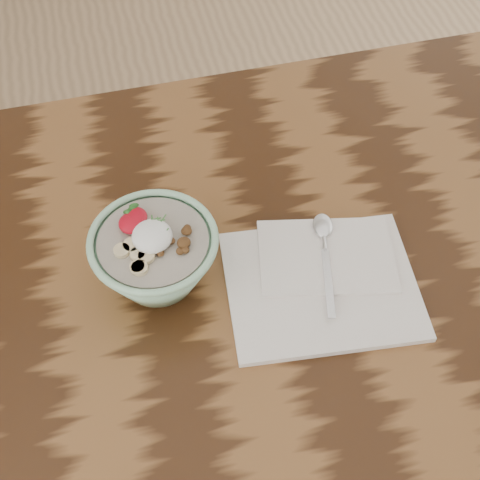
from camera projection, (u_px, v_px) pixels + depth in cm
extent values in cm
cube|color=#341D0D|center=(294.00, 271.00, 101.73)|extent=(160.00, 90.00, 4.00)
cylinder|color=#9BD0A8|center=(159.00, 278.00, 97.92)|extent=(7.92, 7.92, 1.13)
torus|color=#9BD0A8|center=(153.00, 240.00, 90.49)|extent=(18.01, 18.01, 1.04)
cylinder|color=#A99C8C|center=(153.00, 243.00, 90.95)|extent=(15.28, 15.28, 0.94)
ellipsoid|color=white|center=(152.00, 236.00, 89.66)|extent=(5.54, 5.54, 3.05)
ellipsoid|color=#AF0818|center=(136.00, 217.00, 91.93)|extent=(3.06, 3.37, 1.68)
cone|color=#286623|center=(134.00, 208.00, 92.49)|extent=(1.40, 1.03, 1.52)
ellipsoid|color=#AF0818|center=(135.00, 220.00, 91.59)|extent=(3.12, 3.43, 1.72)
cone|color=#286623|center=(133.00, 211.00, 92.15)|extent=(1.40, 1.03, 1.52)
ellipsoid|color=#AF0818|center=(130.00, 223.00, 91.19)|extent=(3.22, 3.54, 1.77)
cone|color=#286623|center=(128.00, 214.00, 91.78)|extent=(1.40, 1.03, 1.52)
cylinder|color=beige|center=(137.00, 267.00, 87.47)|extent=(2.01, 2.01, 0.70)
cylinder|color=beige|center=(140.00, 268.00, 87.40)|extent=(2.22, 2.22, 0.70)
cylinder|color=beige|center=(138.00, 254.00, 88.70)|extent=(2.10, 2.10, 0.70)
cylinder|color=beige|center=(132.00, 245.00, 89.58)|extent=(2.41, 2.41, 0.70)
cylinder|color=beige|center=(147.00, 256.00, 88.53)|extent=(2.25, 2.25, 0.70)
cylinder|color=beige|center=(122.00, 251.00, 89.07)|extent=(2.22, 2.22, 0.70)
ellipsoid|color=brown|center=(180.00, 251.00, 89.03)|extent=(1.39, 1.43, 0.76)
ellipsoid|color=brown|center=(185.00, 250.00, 89.13)|extent=(1.61, 1.64, 0.85)
ellipsoid|color=brown|center=(170.00, 241.00, 89.93)|extent=(1.91, 1.88, 0.86)
ellipsoid|color=brown|center=(184.00, 243.00, 89.56)|extent=(2.44, 2.41, 0.95)
ellipsoid|color=brown|center=(160.00, 252.00, 88.79)|extent=(1.34, 1.54, 0.74)
ellipsoid|color=brown|center=(187.00, 229.00, 91.00)|extent=(1.68, 1.93, 0.94)
ellipsoid|color=brown|center=(186.00, 231.00, 90.90)|extent=(1.88, 1.83, 0.90)
cylinder|color=#3B7933|center=(166.00, 231.00, 88.98)|extent=(1.00, 0.95, 0.22)
cylinder|color=#3B7933|center=(163.00, 218.00, 90.30)|extent=(1.04, 1.22, 0.23)
cylinder|color=#3B7933|center=(152.00, 219.00, 90.19)|extent=(0.37, 1.47, 0.23)
cylinder|color=#3B7933|center=(145.00, 236.00, 88.56)|extent=(1.23, 0.55, 0.22)
cylinder|color=#3B7933|center=(151.00, 221.00, 90.08)|extent=(0.69, 1.08, 0.22)
cylinder|color=#3B7933|center=(158.00, 222.00, 89.98)|extent=(0.22, 1.57, 0.23)
cylinder|color=#3B7933|center=(156.00, 219.00, 90.25)|extent=(1.40, 0.21, 0.23)
cylinder|color=#3B7933|center=(155.00, 222.00, 89.97)|extent=(0.84, 0.80, 0.21)
cylinder|color=#3B7933|center=(150.00, 238.00, 88.33)|extent=(0.89, 1.15, 0.22)
cylinder|color=#3B7933|center=(161.00, 220.00, 90.11)|extent=(1.24, 0.37, 0.22)
cylinder|color=#3B7933|center=(155.00, 225.00, 89.61)|extent=(1.51, 0.54, 0.23)
cube|color=white|center=(321.00, 285.00, 97.17)|extent=(29.49, 24.78, 1.05)
cube|color=white|center=(326.00, 256.00, 99.23)|extent=(22.39, 17.50, 0.63)
cube|color=silver|center=(328.00, 283.00, 95.81)|extent=(3.83, 11.56, 0.35)
cylinder|color=silver|center=(324.00, 241.00, 100.03)|extent=(1.40, 3.11, 0.71)
ellipsoid|color=silver|center=(323.00, 225.00, 101.66)|extent=(4.10, 5.24, 0.96)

